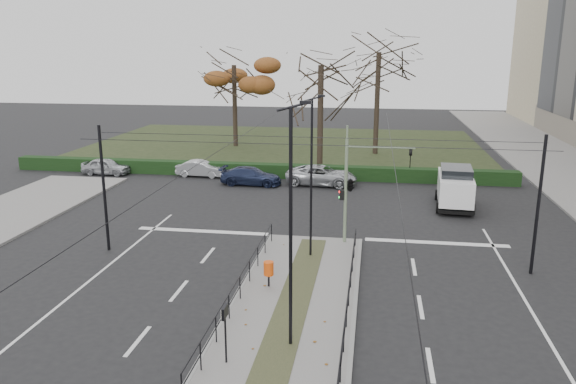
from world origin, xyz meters
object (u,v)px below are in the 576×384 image
traffic_light (352,183)px  parked_car_first (106,166)px  info_panel (225,318)px  streetlamp_median_near (291,227)px  litter_bin (269,269)px  parked_car_third (251,176)px  white_van (455,187)px  streetlamp_median_far (312,176)px  rust_tree (234,65)px  bare_tree_near (321,73)px  parked_car_fourth (322,175)px  parked_car_second (201,169)px  bare_tree_center (379,60)px

traffic_light → parked_car_first: traffic_light is taller
info_panel → streetlamp_median_near: 3.36m
litter_bin → parked_car_first: (-16.19, 18.90, -0.26)m
info_panel → parked_car_first: size_ratio=0.51×
litter_bin → parked_car_third: (-4.54, 17.31, -0.25)m
litter_bin → white_van: bearing=56.6°
traffic_light → streetlamp_median_far: (-1.72, -2.11, 0.72)m
rust_tree → bare_tree_near: bare_tree_near is taller
parked_car_third → rust_tree: rust_tree is taller
traffic_light → parked_car_fourth: size_ratio=1.03×
parked_car_second → rust_tree: rust_tree is taller
traffic_light → parked_car_second: size_ratio=1.41×
bare_tree_near → litter_bin: bearing=-89.7°
white_van → bare_tree_near: bearing=136.9°
info_panel → parked_car_first: bearing=123.0°
bare_tree_near → traffic_light: bearing=-79.1°
streetlamp_median_near → parked_car_first: size_ratio=2.12×
streetlamp_median_near → parked_car_fourth: (-1.14, 22.32, -3.40)m
info_panel → white_van: size_ratio=0.38×
rust_tree → parked_car_fourth: bearing=-56.0°
rust_tree → bare_tree_center: 13.70m
traffic_light → bare_tree_near: size_ratio=0.48×
streetlamp_median_near → bare_tree_near: bare_tree_near is taller
litter_bin → streetlamp_median_near: streetlamp_median_near is taller
bare_tree_center → white_van: bearing=-74.2°
traffic_light → bare_tree_near: bearing=100.9°
litter_bin → parked_car_first: bearing=130.6°
rust_tree → parked_car_third: bearing=-72.2°
streetlamp_median_near → streetlamp_median_far: size_ratio=1.06×
parked_car_fourth → bare_tree_center: size_ratio=0.42×
streetlamp_median_far → parked_car_third: size_ratio=1.69×
white_van → streetlamp_median_near: bearing=-112.4°
streetlamp_median_far → parked_car_third: bearing=113.1°
bare_tree_center → streetlamp_median_far: bearing=-96.1°
info_panel → litter_bin: bearing=87.6°
parked_car_third → parked_car_fourth: size_ratio=0.87×
traffic_light → white_van: (5.90, 7.68, -1.83)m
litter_bin → parked_car_second: parked_car_second is taller
white_van → bare_tree_near: size_ratio=0.45×
parked_car_third → bare_tree_center: 17.52m
litter_bin → parked_car_third: parked_car_third is taller
bare_tree_center → bare_tree_near: bare_tree_center is taller
info_panel → bare_tree_near: bearing=89.8°
parked_car_first → bare_tree_center: bearing=-59.3°
parked_car_fourth → bare_tree_near: bearing=12.4°
traffic_light → info_panel: bearing=-105.6°
traffic_light → parked_car_fourth: (-2.59, 12.17, -2.43)m
parked_car_third → bare_tree_center: bare_tree_center is taller
parked_car_second → parked_car_fourth: bearing=-96.5°
litter_bin → info_panel: bearing=-92.4°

